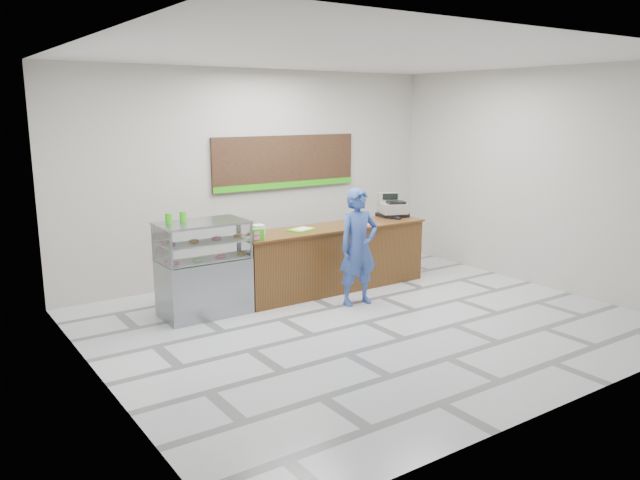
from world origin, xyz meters
TOP-DOWN VIEW (x-y plane):
  - floor at (0.00, 0.00)m, footprint 7.00×7.00m
  - back_wall at (0.00, 3.00)m, footprint 7.00×0.00m
  - ceiling at (0.00, 0.00)m, footprint 7.00×7.00m
  - sales_counter at (0.55, 1.55)m, footprint 3.26×0.76m
  - display_case at (-1.67, 1.55)m, footprint 1.22×0.72m
  - menu_board at (0.55, 2.96)m, footprint 2.80×0.06m
  - cash_register at (1.93, 1.72)m, footprint 0.56×0.57m
  - card_terminal at (1.80, 1.46)m, footprint 0.10×0.16m
  - serving_tray at (-0.04, 1.56)m, footprint 0.47×0.40m
  - napkin_box at (-0.71, 1.70)m, footprint 0.17×0.17m
  - straw_cup at (-0.83, 1.75)m, footprint 0.09×0.09m
  - promo_box at (-0.95, 1.31)m, footprint 0.20×0.15m
  - donut_decal at (1.14, 1.34)m, footprint 0.17×0.17m
  - green_cup_left at (-2.09, 1.69)m, footprint 0.09×0.09m
  - green_cup_right at (-1.88, 1.70)m, footprint 0.09×0.09m
  - customer at (0.42, 0.72)m, footprint 0.67×0.48m

SIDE VIEW (x-z plane):
  - floor at x=0.00m, z-range 0.00..0.00m
  - sales_counter at x=0.55m, z-range 0.00..1.03m
  - display_case at x=-1.67m, z-range 0.01..1.34m
  - customer at x=0.42m, z-range 0.00..1.73m
  - donut_decal at x=1.14m, z-range 1.03..1.03m
  - serving_tray at x=-0.04m, z-range 1.03..1.05m
  - card_terminal at x=1.80m, z-range 1.03..1.07m
  - straw_cup at x=-0.83m, z-range 1.03..1.16m
  - napkin_box at x=-0.71m, z-range 1.03..1.16m
  - promo_box at x=-0.95m, z-range 1.03..1.19m
  - cash_register at x=1.93m, z-range 0.98..1.38m
  - green_cup_right at x=-1.88m, z-range 1.33..1.47m
  - green_cup_left at x=-2.09m, z-range 1.33..1.47m
  - back_wall at x=0.00m, z-range -1.75..5.25m
  - menu_board at x=0.55m, z-range 1.48..2.38m
  - ceiling at x=0.00m, z-range 3.50..3.50m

